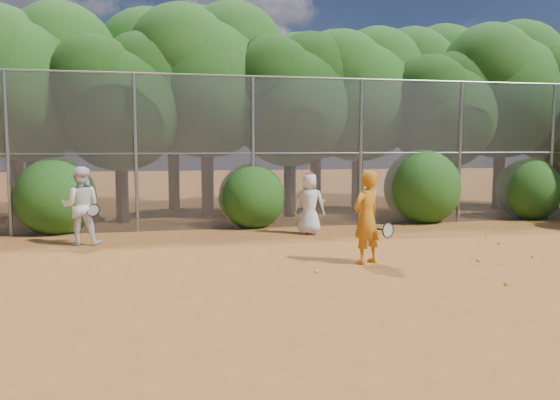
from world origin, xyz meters
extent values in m
plane|color=#9F5824|center=(0.00, 0.00, 0.00)|extent=(80.00, 80.00, 0.00)
cylinder|color=gray|center=(-7.00, 6.00, 2.00)|extent=(0.09, 0.09, 4.00)
cylinder|color=gray|center=(-4.00, 6.00, 2.00)|extent=(0.09, 0.09, 4.00)
cylinder|color=gray|center=(-1.00, 6.00, 2.00)|extent=(0.09, 0.09, 4.00)
cylinder|color=gray|center=(2.00, 6.00, 2.00)|extent=(0.09, 0.09, 4.00)
cylinder|color=gray|center=(5.00, 6.00, 2.00)|extent=(0.09, 0.09, 4.00)
cylinder|color=gray|center=(8.00, 6.00, 2.00)|extent=(0.09, 0.09, 4.00)
cylinder|color=gray|center=(0.00, 6.00, 4.00)|extent=(20.00, 0.05, 0.05)
cylinder|color=gray|center=(0.00, 6.00, 2.00)|extent=(20.00, 0.04, 0.04)
cube|color=slate|center=(0.00, 6.00, 2.00)|extent=(20.00, 0.02, 4.00)
cylinder|color=black|center=(-7.00, 8.50, 1.26)|extent=(0.38, 0.38, 2.52)
sphere|color=#1C4D13|center=(-7.00, 8.50, 3.73)|extent=(4.03, 4.03, 4.03)
sphere|color=#1C4D13|center=(-6.19, 8.90, 4.74)|extent=(3.23, 3.23, 3.23)
cylinder|color=black|center=(-4.50, 7.80, 1.08)|extent=(0.36, 0.36, 2.17)
sphere|color=black|center=(-4.50, 7.80, 3.21)|extent=(3.47, 3.47, 3.47)
sphere|color=black|center=(-3.81, 8.15, 4.08)|extent=(2.78, 2.78, 2.78)
sphere|color=black|center=(-5.11, 7.54, 3.91)|extent=(2.60, 2.60, 2.60)
cylinder|color=black|center=(-2.00, 8.80, 1.33)|extent=(0.39, 0.39, 2.66)
sphere|color=#1C4D13|center=(-2.00, 8.80, 3.94)|extent=(4.26, 4.26, 4.26)
sphere|color=#1C4D13|center=(-1.15, 9.23, 5.00)|extent=(3.40, 3.40, 3.40)
sphere|color=#1C4D13|center=(-2.74, 8.48, 4.79)|extent=(3.19, 3.19, 3.19)
cylinder|color=black|center=(0.50, 8.20, 1.14)|extent=(0.37, 0.37, 2.27)
sphere|color=black|center=(0.50, 8.20, 3.37)|extent=(3.64, 3.64, 3.64)
sphere|color=black|center=(1.23, 8.56, 4.28)|extent=(2.91, 2.91, 2.91)
sphere|color=black|center=(-0.14, 7.93, 4.10)|extent=(2.73, 2.73, 2.73)
cylinder|color=black|center=(3.00, 9.00, 1.22)|extent=(0.38, 0.38, 2.45)
sphere|color=#1C4D13|center=(3.00, 9.00, 3.63)|extent=(3.92, 3.92, 3.92)
sphere|color=#1C4D13|center=(3.78, 9.39, 4.61)|extent=(3.14, 3.14, 3.14)
sphere|color=#1C4D13|center=(2.31, 8.71, 4.41)|extent=(2.94, 2.94, 2.94)
cylinder|color=black|center=(5.50, 8.00, 1.05)|extent=(0.36, 0.36, 2.10)
sphere|color=black|center=(5.50, 8.00, 3.11)|extent=(3.36, 3.36, 3.36)
sphere|color=black|center=(6.17, 8.34, 3.95)|extent=(2.69, 2.69, 2.69)
sphere|color=black|center=(4.91, 7.75, 3.78)|extent=(2.52, 2.52, 2.52)
cylinder|color=black|center=(8.00, 8.60, 1.29)|extent=(0.39, 0.39, 2.59)
sphere|color=#1C4D13|center=(8.00, 8.60, 3.83)|extent=(4.14, 4.14, 4.14)
sphere|color=#1C4D13|center=(8.83, 9.01, 4.87)|extent=(3.32, 3.32, 3.32)
sphere|color=#1C4D13|center=(7.27, 8.29, 4.66)|extent=(3.11, 3.11, 3.11)
cylinder|color=black|center=(10.00, 8.30, 1.15)|extent=(0.37, 0.37, 2.31)
sphere|color=black|center=(10.00, 8.30, 3.42)|extent=(3.70, 3.70, 3.70)
sphere|color=black|center=(9.35, 8.02, 4.16)|extent=(2.77, 2.77, 2.77)
cylinder|color=black|center=(-8.00, 10.80, 1.31)|extent=(0.39, 0.39, 2.62)
sphere|color=#1C4D13|center=(-8.00, 10.80, 3.88)|extent=(4.20, 4.20, 4.20)
sphere|color=#1C4D13|center=(-7.16, 11.22, 4.94)|extent=(3.36, 3.36, 3.36)
cylinder|color=black|center=(-3.00, 11.00, 1.40)|extent=(0.40, 0.40, 2.80)
sphere|color=#1C4D13|center=(-3.00, 11.00, 4.14)|extent=(4.48, 4.48, 4.48)
sphere|color=#1C4D13|center=(-2.10, 11.45, 5.26)|extent=(3.58, 3.58, 3.58)
sphere|color=#1C4D13|center=(-3.78, 10.66, 5.04)|extent=(3.36, 3.36, 3.36)
cylinder|color=black|center=(2.00, 10.60, 1.26)|extent=(0.38, 0.38, 2.52)
sphere|color=#1C4D13|center=(2.00, 10.60, 3.73)|extent=(4.03, 4.03, 4.03)
sphere|color=#1C4D13|center=(2.81, 11.00, 4.74)|extent=(3.23, 3.23, 3.23)
sphere|color=#1C4D13|center=(1.29, 10.30, 4.54)|extent=(3.02, 3.02, 3.02)
cylinder|color=black|center=(6.50, 11.20, 1.36)|extent=(0.40, 0.40, 2.73)
sphere|color=#1C4D13|center=(6.50, 11.20, 4.04)|extent=(4.37, 4.37, 4.37)
sphere|color=#1C4D13|center=(7.37, 11.64, 5.13)|extent=(3.49, 3.49, 3.49)
sphere|color=#1C4D13|center=(5.74, 10.87, 4.91)|extent=(3.28, 3.28, 3.28)
sphere|color=#1C4D13|center=(-6.00, 6.30, 1.00)|extent=(2.00, 2.00, 2.00)
sphere|color=#1C4D13|center=(-1.00, 6.30, 0.90)|extent=(1.80, 1.80, 1.80)
sphere|color=#1C4D13|center=(4.00, 6.30, 1.10)|extent=(2.20, 2.20, 2.20)
sphere|color=#1C4D13|center=(7.50, 6.30, 0.95)|extent=(1.90, 1.90, 1.90)
imported|color=#C47617|center=(0.38, 1.23, 0.87)|extent=(0.76, 0.67, 1.74)
torus|color=black|center=(0.73, 1.03, 0.65)|extent=(0.29, 0.16, 0.30)
cylinder|color=black|center=(0.63, 1.23, 0.64)|extent=(0.15, 0.27, 0.04)
imported|color=white|center=(0.22, 4.74, 0.76)|extent=(0.87, 0.73, 1.53)
ellipsoid|color=red|center=(0.22, 4.74, 1.49)|extent=(0.22, 0.22, 0.13)
sphere|color=yellow|center=(0.52, 4.54, 0.85)|extent=(0.07, 0.07, 0.07)
imported|color=white|center=(-5.13, 4.38, 0.87)|extent=(0.85, 0.66, 1.74)
torus|color=black|center=(-4.83, 4.08, 0.80)|extent=(0.34, 0.25, 0.28)
cylinder|color=black|center=(-4.77, 4.26, 0.69)|extent=(0.11, 0.26, 0.16)
sphere|color=yellow|center=(2.54, 0.95, 0.03)|extent=(0.07, 0.07, 0.07)
sphere|color=yellow|center=(3.99, 2.47, 0.03)|extent=(0.07, 0.07, 0.07)
sphere|color=yellow|center=(1.98, -0.75, 0.03)|extent=(0.07, 0.07, 0.07)
sphere|color=yellow|center=(3.78, 1.05, 0.03)|extent=(0.07, 0.07, 0.07)
sphere|color=yellow|center=(-0.74, 0.65, 0.03)|extent=(0.07, 0.07, 0.07)
sphere|color=yellow|center=(4.34, 3.54, 0.03)|extent=(0.07, 0.07, 0.07)
camera|label=1|loc=(-3.25, -8.28, 2.20)|focal=35.00mm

